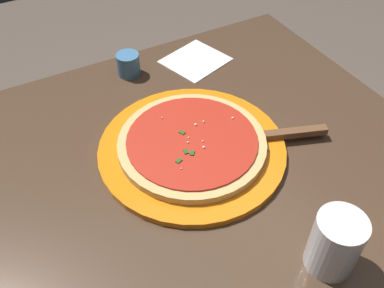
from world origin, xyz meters
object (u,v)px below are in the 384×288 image
cup_small_sauce (128,64)px  napkin_folded_right (195,60)px  pizza_server (276,135)px  pizza (192,143)px  serving_plate (192,149)px  cup_tall_drink (335,243)px

cup_small_sauce → napkin_folded_right: bearing=-9.5°
pizza_server → pizza: bearing=160.1°
serving_plate → cup_small_sauce: cup_small_sauce is taller
pizza_server → napkin_folded_right: size_ratio=1.55×
pizza → pizza_server: pizza is taller
cup_tall_drink → napkin_folded_right: (0.09, 0.60, -0.05)m
cup_tall_drink → cup_small_sauce: size_ratio=1.97×
serving_plate → pizza: (-0.00, -0.00, 0.02)m
serving_plate → cup_small_sauce: (-0.01, 0.30, 0.02)m
pizza → napkin_folded_right: 0.32m
pizza_server → cup_small_sauce: bearing=115.1°
pizza_server → cup_small_sauce: (-0.17, 0.36, 0.01)m
serving_plate → cup_small_sauce: bearing=91.4°
pizza → serving_plate: bearing=72.3°
cup_small_sauce → napkin_folded_right: cup_small_sauce is taller
pizza_server → cup_small_sauce: size_ratio=4.06×
serving_plate → cup_small_sauce: size_ratio=6.80×
serving_plate → cup_tall_drink: bearing=-77.4°
cup_small_sauce → cup_tall_drink: bearing=-82.8°
cup_tall_drink → pizza: bearing=102.6°
napkin_folded_right → cup_tall_drink: bearing=-98.5°
cup_tall_drink → napkin_folded_right: cup_tall_drink is taller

